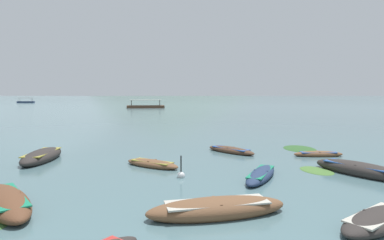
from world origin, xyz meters
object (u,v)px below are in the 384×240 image
(rowboat_2, at_px, (377,221))
(ferry_2, at_px, (146,106))
(ferry_1, at_px, (26,102))
(rowboat_3, at_px, (7,202))
(mooring_buoy, at_px, (181,175))
(rowboat_9, at_px, (318,154))
(rowboat_6, at_px, (261,175))
(rowboat_4, at_px, (152,164))
(rowboat_1, at_px, (231,150))
(rowboat_0, at_px, (217,209))
(rowboat_5, at_px, (360,170))
(rowboat_7, at_px, (42,156))

(rowboat_2, distance_m, ferry_2, 85.24)
(rowboat_2, bearing_deg, ferry_1, 115.56)
(rowboat_3, relative_size, mooring_buoy, 3.94)
(rowboat_9, xyz_separation_m, mooring_buoy, (-8.77, -4.38, -0.03))
(rowboat_6, bearing_deg, rowboat_9, 43.39)
(rowboat_6, relative_size, ferry_1, 0.51)
(rowboat_9, relative_size, mooring_buoy, 2.75)
(rowboat_2, relative_size, rowboat_6, 0.92)
(ferry_1, bearing_deg, rowboat_3, -67.81)
(rowboat_4, bearing_deg, rowboat_1, 36.66)
(rowboat_0, bearing_deg, rowboat_9, 49.42)
(rowboat_9, bearing_deg, mooring_buoy, -153.47)
(rowboat_5, distance_m, ferry_1, 160.16)
(rowboat_2, bearing_deg, rowboat_6, 107.41)
(rowboat_2, distance_m, rowboat_3, 11.72)
(rowboat_1, relative_size, ferry_1, 0.48)
(rowboat_7, height_order, ferry_2, ferry_2)
(rowboat_3, height_order, mooring_buoy, mooring_buoy)
(rowboat_7, distance_m, ferry_1, 148.87)
(rowboat_2, xyz_separation_m, rowboat_3, (-11.45, 2.49, 0.05))
(rowboat_1, height_order, rowboat_6, rowboat_6)
(rowboat_5, height_order, rowboat_9, rowboat_5)
(rowboat_9, distance_m, ferry_2, 75.53)
(rowboat_3, distance_m, rowboat_7, 8.27)
(rowboat_0, bearing_deg, rowboat_5, 30.88)
(rowboat_7, distance_m, ferry_2, 73.91)
(rowboat_4, xyz_separation_m, ferry_2, (-4.69, 76.06, 0.30))
(rowboat_3, height_order, rowboat_6, rowboat_3)
(rowboat_6, bearing_deg, rowboat_5, 2.68)
(rowboat_5, bearing_deg, rowboat_7, 163.76)
(rowboat_9, height_order, mooring_buoy, mooring_buoy)
(rowboat_5, bearing_deg, ferry_2, 100.55)
(rowboat_0, distance_m, mooring_buoy, 4.89)
(rowboat_6, bearing_deg, rowboat_7, 156.49)
(rowboat_1, bearing_deg, rowboat_2, -81.69)
(rowboat_2, relative_size, ferry_2, 0.33)
(rowboat_9, height_order, ferry_1, ferry_1)
(rowboat_6, distance_m, rowboat_9, 7.06)
(ferry_2, bearing_deg, rowboat_5, -79.45)
(rowboat_9, bearing_deg, rowboat_4, -168.86)
(rowboat_1, relative_size, rowboat_3, 0.81)
(rowboat_1, height_order, rowboat_7, rowboat_7)
(ferry_1, bearing_deg, rowboat_4, -65.37)
(rowboat_4, bearing_deg, ferry_2, 93.53)
(rowboat_1, xyz_separation_m, rowboat_7, (-11.48, -1.58, 0.10))
(rowboat_0, bearing_deg, rowboat_4, 107.89)
(rowboat_6, bearing_deg, rowboat_3, -162.45)
(ferry_1, xyz_separation_m, mooring_buoy, (65.36, -141.85, -0.34))
(rowboat_1, relative_size, rowboat_7, 0.78)
(rowboat_4, relative_size, rowboat_9, 1.05)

